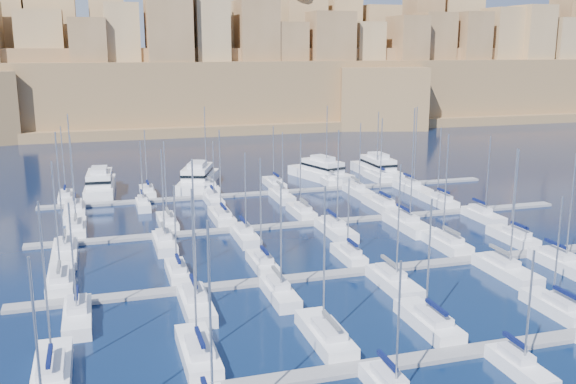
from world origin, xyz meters
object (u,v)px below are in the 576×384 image
object	(u,v)px
motor_yacht_b	(198,178)
motor_yacht_d	(377,168)
sailboat_0	(52,371)
sailboat_2	(325,335)
motor_yacht_a	(100,184)
sailboat_4	(556,307)
motor_yacht_c	(321,171)

from	to	relation	value
motor_yacht_b	motor_yacht_d	distance (m)	37.47
sailboat_0	motor_yacht_b	xyz separation A→B (m)	(23.03, 70.24, 0.97)
sailboat_0	sailboat_2	size ratio (longest dim) A/B	1.02
sailboat_2	motor_yacht_a	size ratio (longest dim) A/B	0.87
sailboat_0	sailboat_2	distance (m)	23.66
motor_yacht_b	sailboat_2	bearing A→B (deg)	-89.48
sailboat_4	motor_yacht_b	distance (m)	75.31
sailboat_2	motor_yacht_d	xyz separation A→B (m)	(36.82, 69.69, 0.97)
motor_yacht_c	motor_yacht_d	world-z (taller)	same
motor_yacht_c	motor_yacht_b	bearing A→B (deg)	178.62
motor_yacht_d	motor_yacht_a	bearing A→B (deg)	179.83
motor_yacht_c	motor_yacht_d	distance (m)	12.38
motor_yacht_b	motor_yacht_d	xyz separation A→B (m)	(37.46, -0.62, -0.00)
sailboat_0	sailboat_4	xyz separation A→B (m)	(48.39, -0.66, -0.03)
sailboat_2	motor_yacht_a	distance (m)	72.37
sailboat_2	motor_yacht_c	distance (m)	73.87
sailboat_0	motor_yacht_c	world-z (taller)	sailboat_0
motor_yacht_c	sailboat_0	bearing A→B (deg)	-124.63
motor_yacht_a	motor_yacht_c	bearing A→B (deg)	-0.19
sailboat_4	motor_yacht_c	bearing A→B (deg)	90.23
sailboat_2	motor_yacht_b	distance (m)	70.32
sailboat_4	sailboat_2	bearing A→B (deg)	178.62
sailboat_4	motor_yacht_c	size ratio (longest dim) A/B	0.72
sailboat_4	motor_yacht_a	bearing A→B (deg)	121.77
motor_yacht_d	motor_yacht_c	bearing A→B (deg)	179.91
sailboat_0	motor_yacht_b	size ratio (longest dim) A/B	0.82
sailboat_0	sailboat_2	world-z (taller)	sailboat_0
sailboat_0	sailboat_4	size ratio (longest dim) A/B	1.22
sailboat_4	motor_yacht_c	distance (m)	70.31
motor_yacht_a	motor_yacht_c	xyz separation A→B (m)	(43.35, -0.14, 0.00)
sailboat_4	motor_yacht_b	xyz separation A→B (m)	(-25.36, 70.91, 1.00)
motor_yacht_b	motor_yacht_c	distance (m)	25.08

